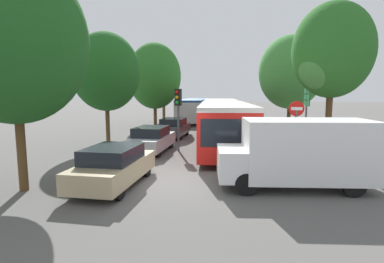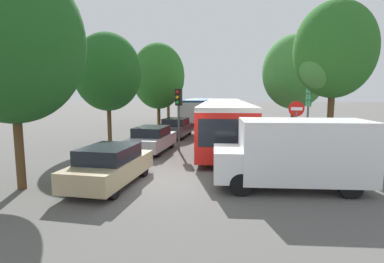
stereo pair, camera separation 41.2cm
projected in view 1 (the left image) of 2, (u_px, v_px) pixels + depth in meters
ground_plane at (170, 181)px, 10.86m from camera, size 200.00×200.00×0.00m
articulated_bus at (222, 117)px, 20.48m from camera, size 3.59×17.69×2.61m
city_bus_rear at (194, 108)px, 33.72m from camera, size 2.58×11.47×2.47m
queued_car_tan at (114, 166)px, 10.25m from camera, size 1.90×4.07×1.39m
queued_car_silver at (152, 139)px, 16.14m from camera, size 1.89×4.05×1.38m
queued_car_graphite at (174, 128)px, 21.53m from camera, size 1.88×4.04×1.38m
white_van at (299, 152)px, 9.99m from camera, size 5.14×2.34×2.31m
traffic_light at (178, 106)px, 16.18m from camera, size 0.38×0.39×3.40m
no_entry_sign at (296, 122)px, 13.75m from camera, size 0.70×0.08×2.82m
direction_sign_post at (307, 104)px, 16.43m from camera, size 0.12×1.40×3.60m
tree_left_near at (14, 45)px, 9.31m from camera, size 4.50×4.50×7.43m
tree_left_mid at (106, 72)px, 17.31m from camera, size 3.91×3.91×6.66m
tree_left_far at (155, 78)px, 26.84m from camera, size 4.72×4.72×7.61m
tree_left_distant at (164, 82)px, 33.83m from camera, size 3.26×3.26×6.19m
tree_right_near at (331, 53)px, 15.15m from camera, size 3.99×3.99×7.74m
tree_right_mid at (289, 74)px, 23.62m from camera, size 4.95×4.95×7.69m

